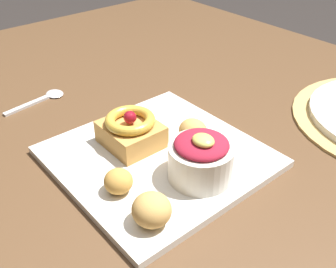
% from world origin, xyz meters
% --- Properties ---
extents(dining_table, '(1.49, 1.08, 0.73)m').
position_xyz_m(dining_table, '(0.00, 0.00, 0.65)').
color(dining_table, brown).
rests_on(dining_table, ground_plane).
extents(front_plate, '(0.29, 0.29, 0.01)m').
position_xyz_m(front_plate, '(0.01, -0.12, 0.74)').
color(front_plate, white).
rests_on(front_plate, dining_table).
extents(cake_slice, '(0.09, 0.08, 0.06)m').
position_xyz_m(cake_slice, '(-0.04, -0.14, 0.77)').
color(cake_slice, '#C68E47').
rests_on(cake_slice, front_plate).
extents(berry_ramekin, '(0.09, 0.09, 0.08)m').
position_xyz_m(berry_ramekin, '(0.09, -0.11, 0.78)').
color(berry_ramekin, silver).
rests_on(berry_ramekin, front_plate).
extents(fritter_front, '(0.05, 0.05, 0.04)m').
position_xyz_m(fritter_front, '(0.11, -0.22, 0.76)').
color(fritter_front, tan).
rests_on(fritter_front, front_plate).
extents(fritter_middle, '(0.04, 0.04, 0.03)m').
position_xyz_m(fritter_middle, '(0.04, -0.21, 0.76)').
color(fritter_middle, gold).
rests_on(fritter_middle, front_plate).
extents(fritter_back, '(0.05, 0.04, 0.04)m').
position_xyz_m(fritter_back, '(0.02, -0.06, 0.76)').
color(fritter_back, tan).
rests_on(fritter_back, front_plate).
extents(spoon, '(0.04, 0.13, 0.00)m').
position_xyz_m(spoon, '(-0.29, -0.17, 0.73)').
color(spoon, silver).
rests_on(spoon, dining_table).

